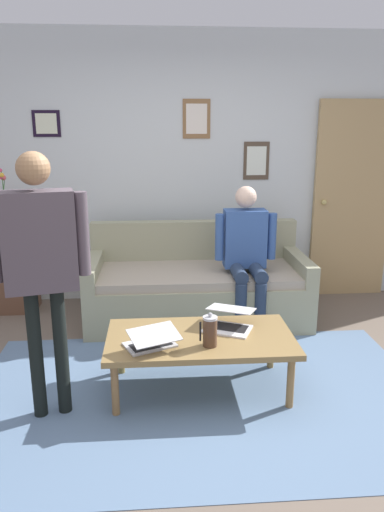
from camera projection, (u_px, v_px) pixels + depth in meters
ground_plane at (201, 406)px, 3.22m from camera, size 7.68×7.68×0.00m
area_rug at (201, 396)px, 3.33m from camera, size 3.14×1.98×0.01m
back_wall at (182, 170)px, 4.98m from camera, size 7.04×0.11×2.70m
interior_door at (352, 201)px, 5.11m from camera, size 0.82×0.09×2.05m
couch at (197, 287)px, 4.62m from camera, size 2.03×0.91×0.88m
coffee_table at (200, 341)px, 3.33m from camera, size 1.28×0.69×0.40m
laptop_left at (229, 322)px, 3.44m from camera, size 0.43×0.43×0.14m
laptop_center at (151, 341)px, 3.14m from camera, size 0.40×0.38×0.14m
french_press at (210, 331)px, 3.15m from camera, size 0.12×0.10×0.23m
side_shelf at (12, 265)px, 4.77m from camera, size 0.42×0.32×0.94m
flower_vase at (5, 198)px, 4.60m from camera, size 0.08×0.09×0.46m
person_standing at (40, 254)px, 2.87m from camera, size 0.58×0.27×1.66m
person_seated at (246, 249)px, 4.32m from camera, size 0.55×0.51×1.28m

